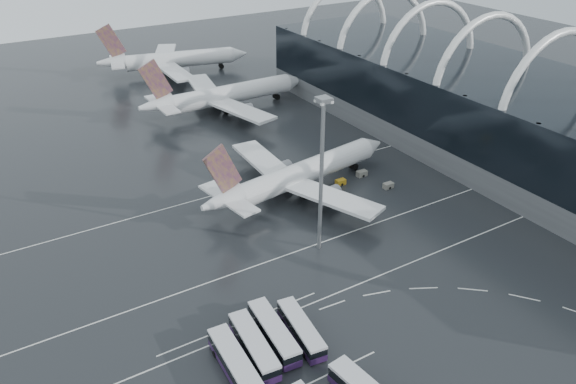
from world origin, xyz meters
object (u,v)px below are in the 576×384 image
gse_cart_belly_d (388,186)px  gse_cart_belly_e (341,182)px  floodlight_mast (322,158)px  airliner_gate_b (224,96)px  bus_row_near_d (301,329)px  bus_row_near_c (274,332)px  airliner_main (298,175)px  bus_row_near_b (254,346)px  airliner_gate_c (172,60)px  gse_cart_belly_b (362,173)px  bus_row_near_a (235,364)px

gse_cart_belly_d → gse_cart_belly_e: size_ratio=1.00×
floodlight_mast → gse_cart_belly_e: bearing=45.0°
airliner_gate_b → bus_row_near_d: size_ratio=4.34×
bus_row_near_c → bus_row_near_d: 4.23m
airliner_main → bus_row_near_b: 50.04m
bus_row_near_c → floodlight_mast: 31.34m
bus_row_near_b → gse_cart_belly_e: 56.01m
airliner_main → floodlight_mast: (-8.17, -20.42, 14.49)m
bus_row_near_c → gse_cart_belly_d: size_ratio=5.78×
bus_row_near_d → airliner_gate_c: bearing=-5.8°
airliner_gate_c → gse_cart_belly_b: bearing=-72.3°
airliner_gate_c → gse_cart_belly_d: (9.75, -108.71, -4.16)m
airliner_gate_c → bus_row_near_d: bearing=-90.4°
airliner_gate_b → bus_row_near_a: 105.39m
bus_row_near_a → gse_cart_belly_e: 60.14m
airliner_main → gse_cart_belly_e: size_ratio=22.34×
airliner_main → bus_row_near_a: size_ratio=3.79×
bus_row_near_a → gse_cart_belly_d: bus_row_near_a is taller
gse_cart_belly_d → floodlight_mast: bearing=-156.7°
bus_row_near_b → bus_row_near_c: bearing=-71.6°
airliner_main → bus_row_near_b: size_ratio=3.88×
bus_row_near_c → bus_row_near_d: (3.97, -1.44, -0.13)m
bus_row_near_a → bus_row_near_b: bus_row_near_a is taller
airliner_gate_b → gse_cart_belly_b: bearing=-82.1°
gse_cart_belly_b → gse_cart_belly_d: bearing=-79.4°
bus_row_near_a → bus_row_near_b: 4.30m
floodlight_mast → gse_cart_belly_e: (18.60, 18.62, -18.27)m
airliner_gate_c → bus_row_near_b: 144.27m
bus_row_near_a → gse_cart_belly_e: bus_row_near_a is taller
airliner_main → gse_cart_belly_b: size_ratio=20.90×
airliner_gate_b → gse_cart_belly_b: size_ratio=21.95×
floodlight_mast → gse_cart_belly_d: floodlight_mast is taller
bus_row_near_a → gse_cart_belly_b: bearing=-50.2°
airliner_gate_c → airliner_main: bearing=-82.1°
bus_row_near_b → floodlight_mast: bearing=-47.2°
bus_row_near_b → bus_row_near_d: bus_row_near_b is taller
airliner_gate_c → bus_row_near_d: 142.79m
airliner_main → airliner_gate_b: bearing=72.3°
floodlight_mast → gse_cart_belly_b: floodlight_mast is taller
gse_cart_belly_b → gse_cart_belly_e: (-6.81, -0.83, -0.04)m
gse_cart_belly_d → airliner_gate_c: bearing=95.1°
airliner_gate_c → gse_cart_belly_e: 101.78m
bus_row_near_a → gse_cart_belly_b: bus_row_near_a is taller
bus_row_near_d → floodlight_mast: bearing=-33.0°
airliner_main → bus_row_near_b: (-31.92, -38.44, -2.63)m
airliner_gate_b → floodlight_mast: bearing=-103.3°
airliner_main → bus_row_near_d: airliner_main is taller
airliner_gate_b → bus_row_near_d: airliner_gate_b is taller
bus_row_near_c → gse_cart_belly_d: bearing=-53.2°
bus_row_near_c → gse_cart_belly_b: bus_row_near_c is taller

